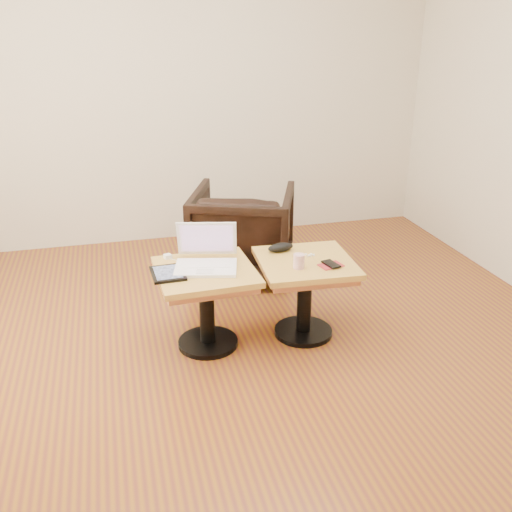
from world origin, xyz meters
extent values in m
cube|color=#612B1B|center=(0.00, 0.00, 0.00)|extent=(4.50, 4.50, 0.01)
cube|color=beige|center=(0.00, 2.25, 1.35)|extent=(4.50, 0.02, 2.70)
cylinder|color=black|center=(-0.12, 0.30, 0.02)|extent=(0.37, 0.37, 0.03)
cylinder|color=black|center=(-0.12, 0.30, 0.25)|extent=(0.09, 0.09, 0.44)
cube|color=#9B502D|center=(-0.12, 0.30, 0.46)|extent=(0.54, 0.54, 0.04)
cube|color=#B98338|center=(-0.12, 0.30, 0.49)|extent=(0.59, 0.59, 0.04)
cylinder|color=black|center=(0.49, 0.28, 0.02)|extent=(0.37, 0.37, 0.03)
cylinder|color=black|center=(0.49, 0.28, 0.25)|extent=(0.09, 0.09, 0.44)
cube|color=#9B502D|center=(0.49, 0.28, 0.46)|extent=(0.55, 0.55, 0.04)
cube|color=#B98338|center=(0.49, 0.28, 0.49)|extent=(0.59, 0.59, 0.04)
cube|color=white|center=(-0.12, 0.30, 0.52)|extent=(0.40, 0.33, 0.02)
cube|color=silver|center=(-0.11, 0.33, 0.53)|extent=(0.31, 0.18, 0.00)
cube|color=silver|center=(-0.13, 0.23, 0.53)|extent=(0.11, 0.09, 0.00)
cube|color=white|center=(-0.08, 0.45, 0.64)|extent=(0.37, 0.16, 0.23)
cube|color=maroon|center=(-0.08, 0.45, 0.64)|extent=(0.32, 0.13, 0.19)
cube|color=black|center=(-0.34, 0.28, 0.52)|extent=(0.19, 0.24, 0.02)
cube|color=#191E38|center=(-0.34, 0.28, 0.53)|extent=(0.16, 0.20, 0.00)
cube|color=white|center=(-0.31, 0.52, 0.52)|extent=(0.05, 0.05, 0.03)
ellipsoid|color=black|center=(0.39, 0.45, 0.54)|extent=(0.18, 0.10, 0.05)
cylinder|color=#C05965|center=(0.41, 0.18, 0.55)|extent=(0.07, 0.07, 0.09)
sphere|color=white|center=(0.53, 0.34, 0.52)|extent=(0.01, 0.01, 0.01)
sphere|color=white|center=(0.55, 0.35, 0.52)|extent=(0.01, 0.01, 0.01)
sphere|color=white|center=(0.52, 0.35, 0.52)|extent=(0.01, 0.01, 0.01)
sphere|color=white|center=(0.56, 0.33, 0.52)|extent=(0.01, 0.01, 0.01)
cylinder|color=white|center=(0.53, 0.34, 0.51)|extent=(0.06, 0.04, 0.00)
cube|color=maroon|center=(0.61, 0.16, 0.51)|extent=(0.15, 0.12, 0.01)
cube|color=black|center=(0.61, 0.16, 0.52)|extent=(0.09, 0.13, 0.01)
imported|color=black|center=(0.34, 1.30, 0.35)|extent=(0.96, 0.98, 0.69)
camera|label=1|loc=(-0.60, -2.72, 1.86)|focal=40.00mm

